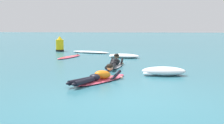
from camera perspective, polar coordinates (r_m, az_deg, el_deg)
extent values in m
plane|color=#2D6B7A|center=(16.44, 4.48, 1.36)|extent=(120.00, 120.00, 0.00)
ellipsoid|color=#E54C66|center=(8.67, -2.09, -3.63)|extent=(1.58, 2.18, 0.07)
ellipsoid|color=#E54C66|center=(9.50, 1.80, -2.61)|extent=(0.27, 0.27, 0.06)
ellipsoid|color=orange|center=(8.68, -1.89, -2.51)|extent=(0.67, 0.76, 0.34)
ellipsoid|color=black|center=(8.39, -3.47, -3.06)|extent=(0.43, 0.41, 0.20)
cylinder|color=black|center=(8.03, -6.43, -3.77)|extent=(0.56, 0.75, 0.14)
ellipsoid|color=black|center=(7.76, -8.58, -4.19)|extent=(0.20, 0.24, 0.08)
cylinder|color=black|center=(7.93, -5.57, -3.90)|extent=(0.49, 0.79, 0.14)
ellipsoid|color=black|center=(7.62, -7.46, -4.39)|extent=(0.20, 0.24, 0.08)
cylinder|color=black|center=(9.10, -1.60, -2.56)|extent=(0.38, 0.56, 0.34)
sphere|color=tan|center=(9.43, -0.17, -2.84)|extent=(0.09, 0.09, 0.09)
cylinder|color=black|center=(8.83, 0.59, -2.86)|extent=(0.38, 0.56, 0.34)
sphere|color=tan|center=(9.15, 1.92, -3.15)|extent=(0.09, 0.09, 0.09)
sphere|color=tan|center=(8.95, -0.40, -1.02)|extent=(0.21, 0.21, 0.21)
ellipsoid|color=black|center=(8.93, -0.47, -0.85)|extent=(0.29, 0.28, 0.16)
ellipsoid|color=silver|center=(11.83, 0.61, -0.72)|extent=(0.64, 2.03, 0.07)
ellipsoid|color=silver|center=(12.76, 1.23, -0.09)|extent=(0.20, 0.21, 0.06)
ellipsoid|color=black|center=(11.86, 0.65, 0.10)|extent=(0.44, 0.72, 0.35)
ellipsoid|color=black|center=(11.46, 0.36, -0.29)|extent=(0.35, 0.30, 0.20)
cylinder|color=black|center=(10.88, -0.53, -0.85)|extent=(0.24, 0.93, 0.14)
ellipsoid|color=black|center=(10.44, -1.07, -1.20)|extent=(0.11, 0.22, 0.08)
cylinder|color=black|center=(10.86, 0.30, -0.87)|extent=(0.15, 0.92, 0.14)
ellipsoid|color=black|center=(10.40, 0.05, -1.22)|extent=(0.11, 0.22, 0.08)
cylinder|color=black|center=(12.28, -0.11, -0.03)|extent=(0.12, 0.60, 0.34)
sphere|color=#8C6647|center=(12.67, 0.16, -0.26)|extent=(0.09, 0.09, 0.09)
cylinder|color=black|center=(12.20, 1.92, -0.08)|extent=(0.12, 0.60, 0.34)
sphere|color=#8C6647|center=(12.57, 2.12, -0.32)|extent=(0.09, 0.09, 0.09)
sphere|color=#8C6647|center=(12.24, 0.92, 1.19)|extent=(0.21, 0.21, 0.21)
ellipsoid|color=black|center=(12.22, 0.91, 1.32)|extent=(0.23, 0.21, 0.16)
ellipsoid|color=#E54C66|center=(15.36, -8.49, 1.02)|extent=(1.07, 2.31, 0.07)
cube|color=orange|center=(15.36, -8.49, 1.16)|extent=(0.54, 1.87, 0.01)
cone|color=black|center=(16.19, -6.83, 1.26)|extent=(0.12, 0.12, 0.16)
ellipsoid|color=white|center=(9.82, 10.26, -1.79)|extent=(1.48, 0.72, 0.30)
ellipsoid|color=white|center=(9.97, 12.30, -1.97)|extent=(0.58, 0.43, 0.21)
ellipsoid|color=white|center=(9.73, 7.70, -2.22)|extent=(0.62, 0.52, 0.16)
ellipsoid|color=white|center=(15.09, 2.39, 1.25)|extent=(1.82, 1.23, 0.21)
ellipsoid|color=white|center=(15.08, 4.03, 1.11)|extent=(0.71, 0.62, 0.14)
ellipsoid|color=white|center=(15.20, 0.52, 1.12)|extent=(0.65, 0.49, 0.11)
ellipsoid|color=white|center=(17.74, -4.27, 2.00)|extent=(2.63, 1.47, 0.13)
ellipsoid|color=white|center=(17.51, -2.30, 1.88)|extent=(0.91, 0.83, 0.09)
ellipsoid|color=white|center=(18.10, -6.48, 1.98)|extent=(0.89, 0.86, 0.07)
cylinder|color=yellow|center=(19.19, -10.37, 3.25)|extent=(0.51, 0.51, 0.77)
cone|color=yellow|center=(19.16, -10.41, 4.76)|extent=(0.35, 0.35, 0.24)
cylinder|color=black|center=(19.21, -10.35, 2.28)|extent=(0.53, 0.53, 0.12)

